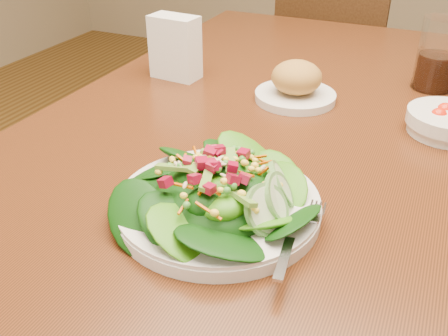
{
  "coord_description": "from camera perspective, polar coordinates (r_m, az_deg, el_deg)",
  "views": [
    {
      "loc": [
        0.26,
        -0.9,
        1.16
      ],
      "look_at": [
        0.02,
        -0.36,
        0.81
      ],
      "focal_mm": 40.0,
      "sensor_mm": 36.0,
      "label": 1
    }
  ],
  "objects": [
    {
      "name": "bread_plate",
      "position": [
        1.05,
        8.23,
        9.41
      ],
      "size": [
        0.17,
        0.17,
        0.08
      ],
      "color": "silver",
      "rests_on": "dining_table"
    },
    {
      "name": "salad_plate",
      "position": [
        0.68,
        0.06,
        -3.18
      ],
      "size": [
        0.29,
        0.29,
        0.08
      ],
      "rotation": [
        0.0,
        0.0,
        -0.1
      ],
      "color": "silver",
      "rests_on": "dining_table"
    },
    {
      "name": "chair_far",
      "position": [
        2.12,
        12.32,
        11.94
      ],
      "size": [
        0.45,
        0.45,
        0.94
      ],
      "rotation": [
        0.0,
        0.0,
        3.11
      ],
      "color": "#442A13",
      "rests_on": "ground_plane"
    },
    {
      "name": "napkin_holder",
      "position": [
        1.16,
        -5.61,
        13.74
      ],
      "size": [
        0.11,
        0.07,
        0.14
      ],
      "rotation": [
        0.0,
        0.0,
        -0.09
      ],
      "color": "white",
      "rests_on": "dining_table"
    },
    {
      "name": "dining_table",
      "position": [
        1.07,
        7.07,
        1.85
      ],
      "size": [
        0.9,
        1.4,
        0.75
      ],
      "color": "#582810",
      "rests_on": "ground_plane"
    },
    {
      "name": "tomato_bowl",
      "position": [
        0.99,
        24.26,
        4.83
      ],
      "size": [
        0.15,
        0.15,
        0.05
      ],
      "color": "silver",
      "rests_on": "dining_table"
    },
    {
      "name": "drinking_glass",
      "position": [
        1.18,
        23.2,
        11.34
      ],
      "size": [
        0.09,
        0.09,
        0.15
      ],
      "color": "silver",
      "rests_on": "dining_table"
    }
  ]
}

